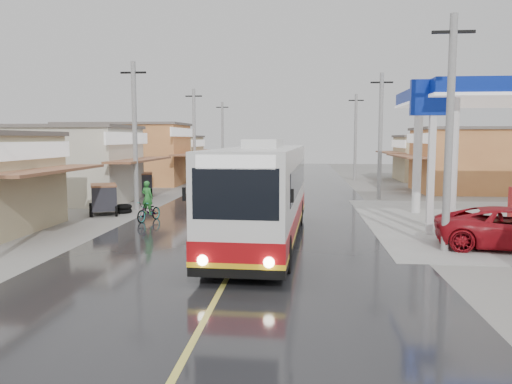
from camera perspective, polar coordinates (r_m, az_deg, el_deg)
ground at (r=18.03m, az=-1.39°, el=-6.33°), size 120.00×120.00×0.00m
road at (r=32.78m, az=1.65°, el=-0.66°), size 12.00×90.00×0.02m
centre_line at (r=32.78m, az=1.65°, el=-0.64°), size 0.15×90.00×0.01m
shopfronts_left at (r=38.74m, az=-17.61°, el=0.09°), size 11.00×44.00×5.20m
utility_poles_left at (r=34.90m, az=-9.79°, el=-0.35°), size 1.60×50.00×8.00m
utility_poles_right at (r=33.09m, az=13.84°, el=-0.79°), size 1.60×36.00×8.00m
coach_bus at (r=18.65m, az=0.92°, el=-0.14°), size 3.24×12.41×3.84m
second_bus at (r=37.82m, az=-3.91°, el=2.42°), size 2.60×8.18×2.68m
cyclist at (r=23.99m, az=-12.17°, el=-1.80°), size 1.14×1.90×1.93m
tricycle_near at (r=26.64m, az=-17.03°, el=-0.59°), size 2.04×2.25×1.57m
tricycle_far at (r=34.74m, az=-12.81°, el=1.05°), size 1.88×2.19×1.58m
tyre_stack at (r=27.06m, az=-14.90°, el=-1.86°), size 0.87×0.87×0.44m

